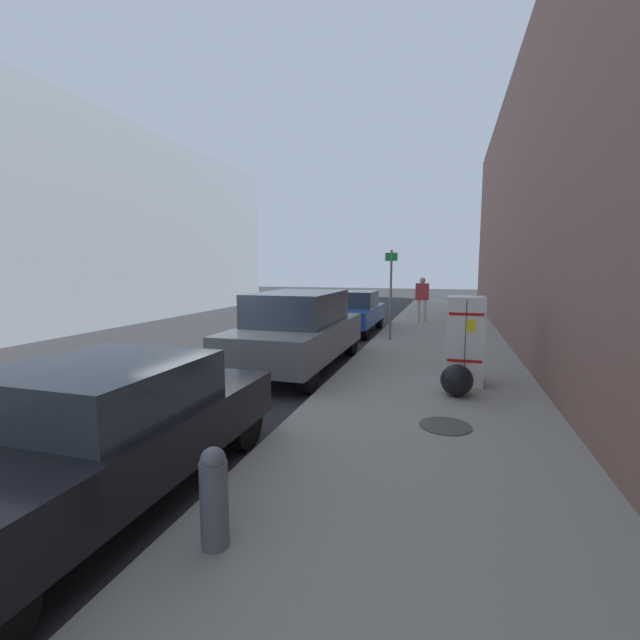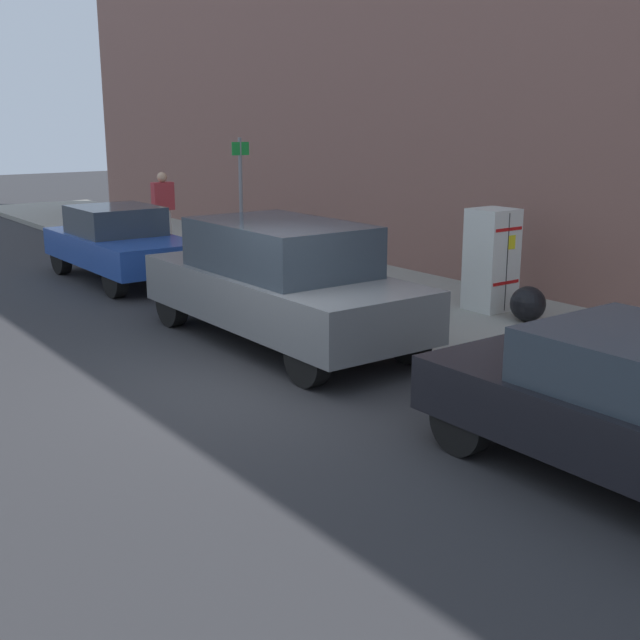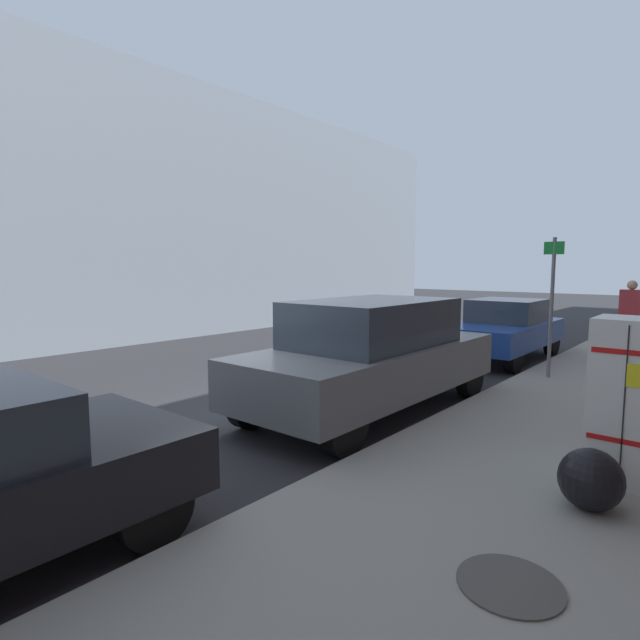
{
  "view_description": "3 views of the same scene",
  "coord_description": "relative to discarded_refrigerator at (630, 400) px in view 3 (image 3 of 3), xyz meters",
  "views": [
    {
      "loc": [
        -4.52,
        7.75,
        2.31
      ],
      "look_at": [
        -1.53,
        -2.2,
        1.03
      ],
      "focal_mm": 24.0,
      "sensor_mm": 36.0,
      "label": 1
    },
    {
      "loc": [
        4.96,
        8.01,
        3.18
      ],
      "look_at": [
        -0.82,
        0.21,
        0.72
      ],
      "focal_mm": 45.0,
      "sensor_mm": 36.0,
      "label": 2
    },
    {
      "loc": [
        -5.59,
        5.07,
        2.28
      ],
      "look_at": [
        -1.32,
        -0.02,
        1.56
      ],
      "focal_mm": 28.0,
      "sensor_mm": 36.0,
      "label": 3
    }
  ],
  "objects": [
    {
      "name": "sidewalk_slab",
      "position": [
        0.57,
        0.58,
        -0.89
      ],
      "size": [
        3.86,
        44.0,
        0.14
      ],
      "primitive_type": "cube",
      "color": "gray",
      "rests_on": "ground"
    },
    {
      "name": "discarded_refrigerator",
      "position": [
        0.0,
        0.0,
        0.0
      ],
      "size": [
        0.67,
        0.66,
        1.64
      ],
      "color": "silver",
      "rests_on": "sidewalk_slab"
    },
    {
      "name": "ground_plane",
      "position": [
        4.84,
        0.58,
        -0.96
      ],
      "size": [
        80.0,
        80.0,
        0.0
      ],
      "primitive_type": "plane",
      "color": "#28282B"
    },
    {
      "name": "building_facade_across",
      "position": [
        13.75,
        0.58,
        3.09
      ],
      "size": [
        2.3,
        37.4,
        8.09
      ],
      "primitive_type": "cube",
      "color": "slate",
      "rests_on": "ground"
    },
    {
      "name": "pedestrian_walking_far",
      "position": [
        1.33,
        -9.17,
        0.23
      ],
      "size": [
        0.51,
        0.24,
        1.78
      ],
      "rotation": [
        0.0,
        0.0,
        5.33
      ],
      "color": "beige",
      "rests_on": "sidewalk_slab"
    },
    {
      "name": "street_sign_post",
      "position": [
        1.97,
        -4.47,
        0.68
      ],
      "size": [
        0.36,
        0.07,
        2.68
      ],
      "color": "slate",
      "rests_on": "sidewalk_slab"
    },
    {
      "name": "manhole_cover",
      "position": [
        0.3,
        2.42,
        -0.81
      ],
      "size": [
        0.7,
        0.7,
        0.02
      ],
      "primitive_type": "cylinder",
      "color": "#47443F",
      "rests_on": "sidewalk_slab"
    },
    {
      "name": "parked_suv_gray",
      "position": [
        3.58,
        -0.77,
        -0.05
      ],
      "size": [
        1.92,
        4.85,
        1.76
      ],
      "color": "slate",
      "rests_on": "ground"
    },
    {
      "name": "parked_hatchback_blue",
      "position": [
        3.58,
        -6.52,
        -0.2
      ],
      "size": [
        1.74,
        4.07,
        1.47
      ],
      "color": "#23479E",
      "rests_on": "ground"
    },
    {
      "name": "trash_bag",
      "position": [
        0.13,
        0.89,
        -0.55
      ],
      "size": [
        0.54,
        0.54,
        0.54
      ],
      "primitive_type": "sphere",
      "color": "black",
      "rests_on": "sidewalk_slab"
    }
  ]
}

